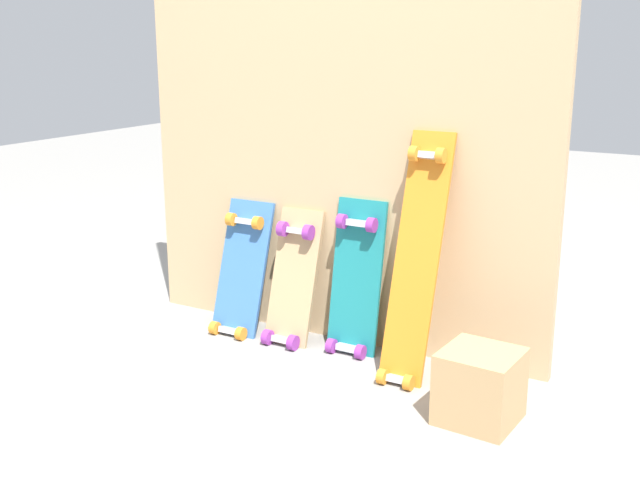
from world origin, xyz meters
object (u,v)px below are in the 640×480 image
at_px(skateboard_orange, 415,267).
at_px(skateboard_blue, 241,276).
at_px(skateboard_natural, 292,285).
at_px(skateboard_teal, 355,286).
at_px(wooden_crate, 480,386).

bearing_deg(skateboard_orange, skateboard_blue, 176.91).
bearing_deg(skateboard_natural, skateboard_blue, -178.42).
xyz_separation_m(skateboard_teal, wooden_crate, (0.61, -0.32, -0.15)).
height_order(skateboard_blue, skateboard_orange, skateboard_orange).
xyz_separation_m(skateboard_blue, skateboard_orange, (0.79, -0.04, 0.17)).
height_order(skateboard_teal, wooden_crate, skateboard_teal).
distance_m(skateboard_blue, skateboard_natural, 0.25).
relative_size(skateboard_teal, wooden_crate, 2.81).
bearing_deg(skateboard_blue, skateboard_orange, -3.09).
relative_size(skateboard_teal, skateboard_orange, 0.70).
height_order(skateboard_blue, wooden_crate, skateboard_blue).
bearing_deg(skateboard_natural, skateboard_orange, -5.18).
bearing_deg(skateboard_teal, skateboard_blue, -175.52).
height_order(skateboard_natural, skateboard_teal, skateboard_teal).
relative_size(skateboard_blue, skateboard_teal, 0.92).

